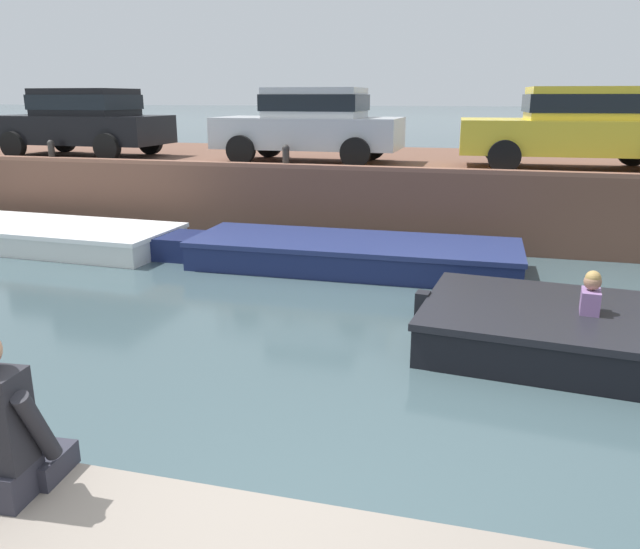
{
  "coord_description": "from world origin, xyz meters",
  "views": [
    {
      "loc": [
        1.04,
        -2.69,
        2.85
      ],
      "look_at": [
        -0.52,
        3.17,
        1.11
      ],
      "focal_mm": 35.0,
      "sensor_mm": 36.0,
      "label": 1
    }
  ],
  "objects_px": {
    "mooring_bollard_west": "(51,149)",
    "car_left_inner_silver": "(311,122)",
    "boat_moored_west_white": "(36,235)",
    "person_seated_left": "(0,430)",
    "car_centre_yellow": "(579,125)",
    "boat_moored_central_navy": "(338,253)",
    "car_leftmost_black": "(84,120)",
    "mooring_bollard_mid": "(286,155)"
  },
  "relations": [
    {
      "from": "boat_moored_west_white",
      "to": "mooring_bollard_mid",
      "type": "distance_m",
      "value": 5.18
    },
    {
      "from": "boat_moored_central_navy",
      "to": "car_left_inner_silver",
      "type": "height_order",
      "value": "car_left_inner_silver"
    },
    {
      "from": "mooring_bollard_west",
      "to": "boat_moored_central_navy",
      "type": "bearing_deg",
      "value": -14.77
    },
    {
      "from": "boat_moored_west_white",
      "to": "mooring_bollard_west",
      "type": "height_order",
      "value": "mooring_bollard_west"
    },
    {
      "from": "boat_moored_west_white",
      "to": "car_left_inner_silver",
      "type": "height_order",
      "value": "car_left_inner_silver"
    },
    {
      "from": "boat_moored_central_navy",
      "to": "car_leftmost_black",
      "type": "height_order",
      "value": "car_leftmost_black"
    },
    {
      "from": "boat_moored_central_navy",
      "to": "person_seated_left",
      "type": "bearing_deg",
      "value": -89.76
    },
    {
      "from": "person_seated_left",
      "to": "car_leftmost_black",
      "type": "bearing_deg",
      "value": 122.58
    },
    {
      "from": "car_centre_yellow",
      "to": "person_seated_left",
      "type": "xyz_separation_m",
      "value": [
        -3.99,
        -10.71,
        -1.15
      ]
    },
    {
      "from": "car_left_inner_silver",
      "to": "boat_moored_west_white",
      "type": "bearing_deg",
      "value": -149.14
    },
    {
      "from": "mooring_bollard_mid",
      "to": "car_left_inner_silver",
      "type": "bearing_deg",
      "value": 78.03
    },
    {
      "from": "boat_moored_central_navy",
      "to": "person_seated_left",
      "type": "xyz_separation_m",
      "value": [
        0.03,
        -7.8,
        0.94
      ]
    },
    {
      "from": "mooring_bollard_mid",
      "to": "boat_moored_west_white",
      "type": "bearing_deg",
      "value": -158.45
    },
    {
      "from": "car_left_inner_silver",
      "to": "person_seated_left",
      "type": "relative_size",
      "value": 4.06
    },
    {
      "from": "mooring_bollard_west",
      "to": "person_seated_left",
      "type": "height_order",
      "value": "mooring_bollard_west"
    },
    {
      "from": "car_leftmost_black",
      "to": "car_left_inner_silver",
      "type": "xyz_separation_m",
      "value": [
        5.53,
        0.0,
        -0.0
      ]
    },
    {
      "from": "boat_moored_central_navy",
      "to": "person_seated_left",
      "type": "distance_m",
      "value": 7.86
    },
    {
      "from": "car_left_inner_silver",
      "to": "person_seated_left",
      "type": "distance_m",
      "value": 10.85
    },
    {
      "from": "boat_moored_central_navy",
      "to": "car_centre_yellow",
      "type": "distance_m",
      "value": 5.38
    },
    {
      "from": "car_left_inner_silver",
      "to": "car_centre_yellow",
      "type": "height_order",
      "value": "same"
    },
    {
      "from": "boat_moored_west_white",
      "to": "car_left_inner_silver",
      "type": "bearing_deg",
      "value": 30.86
    },
    {
      "from": "car_centre_yellow",
      "to": "mooring_bollard_mid",
      "type": "height_order",
      "value": "car_centre_yellow"
    },
    {
      "from": "car_leftmost_black",
      "to": "person_seated_left",
      "type": "height_order",
      "value": "car_leftmost_black"
    },
    {
      "from": "mooring_bollard_west",
      "to": "boat_moored_west_white",
      "type": "bearing_deg",
      "value": -65.31
    },
    {
      "from": "mooring_bollard_west",
      "to": "car_left_inner_silver",
      "type": "bearing_deg",
      "value": 10.67
    },
    {
      "from": "boat_moored_central_navy",
      "to": "car_leftmost_black",
      "type": "bearing_deg",
      "value": 156.91
    },
    {
      "from": "mooring_bollard_west",
      "to": "mooring_bollard_mid",
      "type": "height_order",
      "value": "same"
    },
    {
      "from": "boat_moored_west_white",
      "to": "boat_moored_central_navy",
      "type": "bearing_deg",
      "value": -0.13
    },
    {
      "from": "mooring_bollard_mid",
      "to": "person_seated_left",
      "type": "bearing_deg",
      "value": -80.9
    },
    {
      "from": "mooring_bollard_west",
      "to": "person_seated_left",
      "type": "distance_m",
      "value": 11.92
    },
    {
      "from": "car_leftmost_black",
      "to": "mooring_bollard_west",
      "type": "height_order",
      "value": "car_leftmost_black"
    },
    {
      "from": "car_centre_yellow",
      "to": "mooring_bollard_mid",
      "type": "bearing_deg",
      "value": -169.02
    },
    {
      "from": "mooring_bollard_mid",
      "to": "mooring_bollard_west",
      "type": "bearing_deg",
      "value": 180.0
    },
    {
      "from": "boat_moored_central_navy",
      "to": "car_centre_yellow",
      "type": "height_order",
      "value": "car_centre_yellow"
    },
    {
      "from": "car_leftmost_black",
      "to": "mooring_bollard_west",
      "type": "bearing_deg",
      "value": -97.96
    },
    {
      "from": "car_leftmost_black",
      "to": "car_centre_yellow",
      "type": "xyz_separation_m",
      "value": [
        10.83,
        0.0,
        0.0
      ]
    },
    {
      "from": "car_leftmost_black",
      "to": "boat_moored_central_navy",
      "type": "bearing_deg",
      "value": -23.09
    },
    {
      "from": "person_seated_left",
      "to": "car_centre_yellow",
      "type": "bearing_deg",
      "value": 69.58
    },
    {
      "from": "boat_moored_west_white",
      "to": "car_leftmost_black",
      "type": "relative_size",
      "value": 1.55
    },
    {
      "from": "person_seated_left",
      "to": "mooring_bollard_mid",
      "type": "bearing_deg",
      "value": 99.1
    },
    {
      "from": "boat_moored_west_white",
      "to": "car_centre_yellow",
      "type": "xyz_separation_m",
      "value": [
        10.14,
        2.89,
        2.11
      ]
    },
    {
      "from": "boat_moored_west_white",
      "to": "person_seated_left",
      "type": "bearing_deg",
      "value": -51.79
    }
  ]
}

